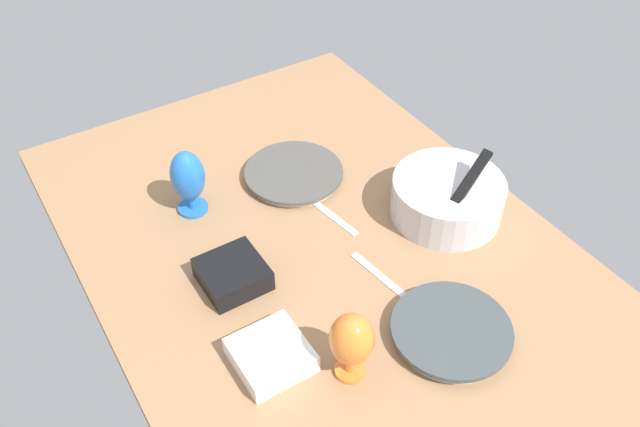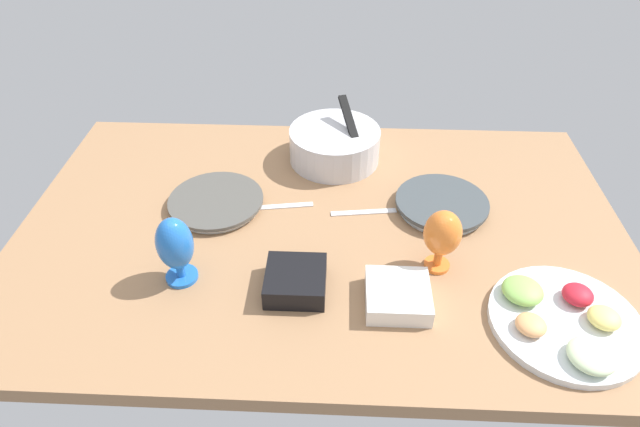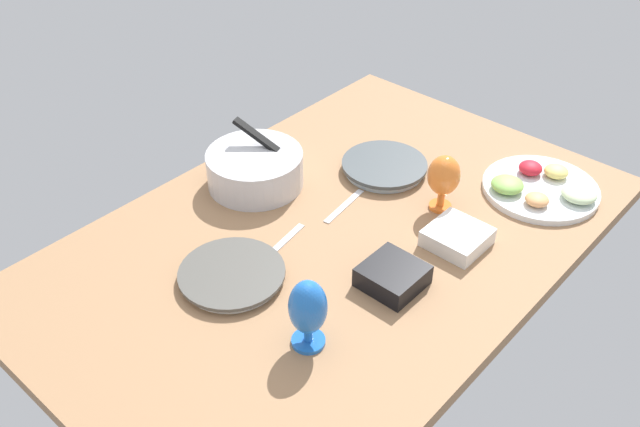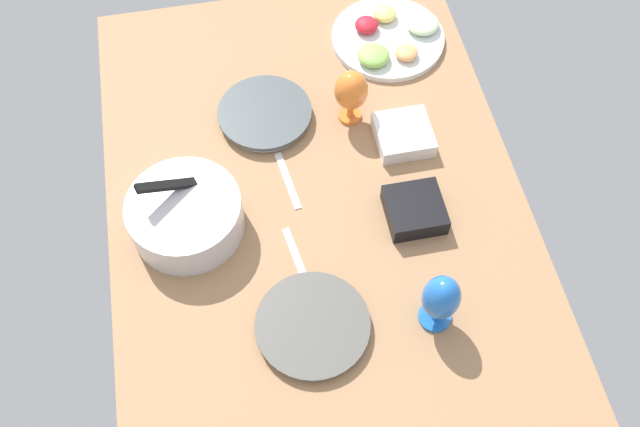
{
  "view_description": "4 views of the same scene",
  "coord_description": "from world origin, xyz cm",
  "px_view_note": "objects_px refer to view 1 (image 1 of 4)",
  "views": [
    {
      "loc": [
        89.43,
        -59.17,
        112.97
      ],
      "look_at": [
        -7.77,
        1.95,
        6.63
      ],
      "focal_mm": 37.31,
      "sensor_mm": 36.0,
      "label": 1
    },
    {
      "loc": [
        4.47,
        -108.7,
        92.56
      ],
      "look_at": [
        -0.24,
        -2.95,
        6.63
      ],
      "focal_mm": 30.28,
      "sensor_mm": 36.0,
      "label": 2
    },
    {
      "loc": [
        -109.19,
        -92.88,
        116.35
      ],
      "look_at": [
        -2.08,
        3.14,
        6.63
      ],
      "focal_mm": 39.44,
      "sensor_mm": 36.0,
      "label": 3
    },
    {
      "loc": [
        -89.82,
        17.49,
        152.11
      ],
      "look_at": [
        -3.86,
        0.67,
        6.63
      ],
      "focal_mm": 40.1,
      "sensor_mm": 36.0,
      "label": 4
    }
  ],
  "objects_px": {
    "hurricane_glass_blue": "(188,178)",
    "dinner_plate_right": "(451,332)",
    "dinner_plate_left": "(294,174)",
    "hurricane_glass_orange": "(352,341)",
    "mixing_bowl": "(447,197)",
    "square_bowl_white": "(271,354)",
    "square_bowl_black": "(233,273)"
  },
  "relations": [
    {
      "from": "dinner_plate_left",
      "to": "hurricane_glass_orange",
      "type": "relative_size",
      "value": 1.58
    },
    {
      "from": "dinner_plate_right",
      "to": "hurricane_glass_orange",
      "type": "height_order",
      "value": "hurricane_glass_orange"
    },
    {
      "from": "mixing_bowl",
      "to": "square_bowl_white",
      "type": "bearing_deg",
      "value": -75.05
    },
    {
      "from": "mixing_bowl",
      "to": "hurricane_glass_blue",
      "type": "bearing_deg",
      "value": -123.52
    },
    {
      "from": "dinner_plate_right",
      "to": "square_bowl_black",
      "type": "xyz_separation_m",
      "value": [
        -0.38,
        -0.31,
        0.01
      ]
    },
    {
      "from": "dinner_plate_left",
      "to": "square_bowl_black",
      "type": "distance_m",
      "value": 0.39
    },
    {
      "from": "dinner_plate_right",
      "to": "hurricane_glass_blue",
      "type": "relative_size",
      "value": 1.42
    },
    {
      "from": "dinner_plate_left",
      "to": "hurricane_glass_blue",
      "type": "xyz_separation_m",
      "value": [
        -0.03,
        -0.28,
        0.09
      ]
    },
    {
      "from": "hurricane_glass_blue",
      "to": "hurricane_glass_orange",
      "type": "bearing_deg",
      "value": 6.15
    },
    {
      "from": "mixing_bowl",
      "to": "hurricane_glass_orange",
      "type": "xyz_separation_m",
      "value": [
        0.26,
        -0.46,
        0.05
      ]
    },
    {
      "from": "dinner_plate_left",
      "to": "hurricane_glass_blue",
      "type": "distance_m",
      "value": 0.29
    },
    {
      "from": "hurricane_glass_blue",
      "to": "square_bowl_black",
      "type": "relative_size",
      "value": 1.29
    },
    {
      "from": "mixing_bowl",
      "to": "square_bowl_white",
      "type": "distance_m",
      "value": 0.6
    },
    {
      "from": "dinner_plate_left",
      "to": "square_bowl_black",
      "type": "relative_size",
      "value": 1.89
    },
    {
      "from": "hurricane_glass_blue",
      "to": "hurricane_glass_orange",
      "type": "relative_size",
      "value": 1.08
    },
    {
      "from": "square_bowl_black",
      "to": "square_bowl_white",
      "type": "height_order",
      "value": "square_bowl_black"
    },
    {
      "from": "square_bowl_black",
      "to": "square_bowl_white",
      "type": "distance_m",
      "value": 0.23
    },
    {
      "from": "mixing_bowl",
      "to": "hurricane_glass_orange",
      "type": "relative_size",
      "value": 1.67
    },
    {
      "from": "mixing_bowl",
      "to": "hurricane_glass_orange",
      "type": "bearing_deg",
      "value": -60.68
    },
    {
      "from": "dinner_plate_left",
      "to": "dinner_plate_right",
      "type": "distance_m",
      "value": 0.62
    },
    {
      "from": "dinner_plate_left",
      "to": "hurricane_glass_orange",
      "type": "distance_m",
      "value": 0.62
    },
    {
      "from": "hurricane_glass_blue",
      "to": "dinner_plate_right",
      "type": "bearing_deg",
      "value": 24.18
    },
    {
      "from": "hurricane_glass_blue",
      "to": "hurricane_glass_orange",
      "type": "xyz_separation_m",
      "value": [
        0.61,
        0.07,
        -0.0
      ]
    },
    {
      "from": "hurricane_glass_blue",
      "to": "hurricane_glass_orange",
      "type": "distance_m",
      "value": 0.61
    },
    {
      "from": "mixing_bowl",
      "to": "square_bowl_black",
      "type": "height_order",
      "value": "mixing_bowl"
    },
    {
      "from": "dinner_plate_right",
      "to": "mixing_bowl",
      "type": "height_order",
      "value": "mixing_bowl"
    },
    {
      "from": "hurricane_glass_orange",
      "to": "square_bowl_white",
      "type": "bearing_deg",
      "value": -130.58
    },
    {
      "from": "dinner_plate_left",
      "to": "hurricane_glass_blue",
      "type": "bearing_deg",
      "value": -95.76
    },
    {
      "from": "mixing_bowl",
      "to": "hurricane_glass_orange",
      "type": "distance_m",
      "value": 0.53
    },
    {
      "from": "dinner_plate_right",
      "to": "square_bowl_black",
      "type": "bearing_deg",
      "value": -140.05
    },
    {
      "from": "dinner_plate_left",
      "to": "square_bowl_white",
      "type": "bearing_deg",
      "value": -34.97
    },
    {
      "from": "hurricane_glass_orange",
      "to": "square_bowl_white",
      "type": "relative_size",
      "value": 1.15
    }
  ]
}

